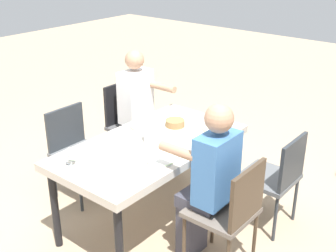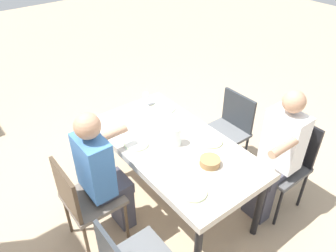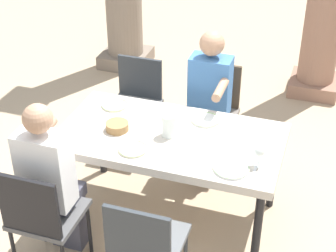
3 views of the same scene
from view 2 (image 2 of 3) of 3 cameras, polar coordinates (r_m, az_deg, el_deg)
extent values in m
plane|color=tan|center=(3.46, 0.90, -12.95)|extent=(16.00, 16.00, 0.00)
cube|color=beige|center=(2.96, 1.02, -3.53)|extent=(1.64, 0.87, 0.07)
cylinder|color=black|center=(2.70, 5.13, -20.78)|extent=(0.06, 0.06, 0.69)
cylinder|color=black|center=(3.55, -11.16, -4.53)|extent=(0.06, 0.06, 0.69)
cylinder|color=black|center=(3.06, 15.39, -13.30)|extent=(0.06, 0.06, 0.69)
cylinder|color=black|center=(3.83, -1.80, -0.40)|extent=(0.06, 0.06, 0.69)
cylinder|color=#2D3338|center=(2.87, -3.27, -20.45)|extent=(0.03, 0.03, 0.42)
cube|color=#4F4F50|center=(3.29, 18.60, -6.82)|extent=(0.44, 0.44, 0.04)
cube|color=black|center=(3.29, 21.37, -2.39)|extent=(0.42, 0.03, 0.45)
cylinder|color=black|center=(3.40, 13.35, -9.69)|extent=(0.03, 0.03, 0.46)
cylinder|color=black|center=(3.27, 18.46, -13.19)|extent=(0.03, 0.03, 0.46)
cylinder|color=black|center=(3.64, 17.29, -6.90)|extent=(0.03, 0.03, 0.46)
cylinder|color=black|center=(3.52, 22.18, -10.00)|extent=(0.03, 0.03, 0.46)
cube|color=#6A6158|center=(2.91, -12.77, -12.07)|extent=(0.44, 0.44, 0.04)
cube|color=#473828|center=(2.72, -17.14, -10.71)|extent=(0.42, 0.03, 0.43)
cylinder|color=#473828|center=(3.03, -7.15, -15.91)|extent=(0.03, 0.03, 0.46)
cylinder|color=#473828|center=(3.26, -10.76, -11.64)|extent=(0.03, 0.03, 0.46)
cylinder|color=#473828|center=(2.95, -13.78, -19.14)|extent=(0.03, 0.03, 0.46)
cylinder|color=#473828|center=(3.18, -16.91, -14.42)|extent=(0.03, 0.03, 0.46)
cube|color=#5B5E61|center=(3.62, 9.51, -1.29)|extent=(0.44, 0.44, 0.04)
cube|color=#2D3338|center=(3.64, 12.01, 2.48)|extent=(0.42, 0.03, 0.41)
cylinder|color=#2D3338|center=(3.76, 5.07, -3.86)|extent=(0.03, 0.03, 0.43)
cylinder|color=#2D3338|center=(3.56, 9.19, -6.88)|extent=(0.03, 0.03, 0.43)
cylinder|color=#2D3338|center=(3.98, 9.14, -1.71)|extent=(0.03, 0.03, 0.43)
cylinder|color=#2D3338|center=(3.79, 13.22, -4.42)|extent=(0.03, 0.03, 0.43)
cube|color=#3F3F4C|center=(3.30, 15.32, -11.80)|extent=(0.24, 0.14, 0.46)
cube|color=#3F3F4C|center=(3.17, 17.13, -7.53)|extent=(0.28, 0.32, 0.10)
cube|color=white|center=(3.05, 19.41, -2.19)|extent=(0.34, 0.20, 0.54)
sphere|color=tan|center=(2.84, 20.90, 3.96)|extent=(0.19, 0.19, 0.19)
cylinder|color=tan|center=(2.75, 19.30, -3.52)|extent=(0.07, 0.30, 0.07)
cube|color=#3F3F4C|center=(3.16, -7.96, -13.18)|extent=(0.24, 0.14, 0.46)
cube|color=#3F3F4C|center=(2.93, -9.92, -10.30)|extent=(0.28, 0.32, 0.10)
cube|color=#3F72B2|center=(2.69, -12.62, -6.64)|extent=(0.34, 0.20, 0.52)
sphere|color=tan|center=(2.46, -13.74, -0.01)|extent=(0.20, 0.20, 0.20)
cylinder|color=tan|center=(2.80, -9.90, -1.42)|extent=(0.07, 0.30, 0.07)
cylinder|color=silver|center=(2.50, 4.39, -11.37)|extent=(0.21, 0.21, 0.01)
torus|color=#A0BE77|center=(2.50, 4.40, -11.26)|extent=(0.21, 0.21, 0.01)
cube|color=silver|center=(2.43, 6.79, -13.41)|extent=(0.03, 0.17, 0.01)
cube|color=silver|center=(2.58, 2.16, -9.53)|extent=(0.02, 0.17, 0.01)
cylinder|color=silver|center=(2.97, 7.40, -2.71)|extent=(0.21, 0.21, 0.01)
torus|color=#A0BE77|center=(2.97, 7.41, -2.61)|extent=(0.21, 0.21, 0.01)
cube|color=silver|center=(2.90, 9.45, -4.19)|extent=(0.02, 0.17, 0.01)
cube|color=silver|center=(3.06, 5.45, -1.40)|extent=(0.02, 0.17, 0.01)
cylinder|color=white|center=(2.94, -5.45, -3.08)|extent=(0.22, 0.22, 0.01)
torus|color=#A4C786|center=(2.93, -5.46, -2.98)|extent=(0.22, 0.22, 0.01)
cube|color=silver|center=(2.84, -3.78, -4.62)|extent=(0.03, 0.17, 0.01)
cube|color=silver|center=(3.04, -7.00, -1.73)|extent=(0.02, 0.17, 0.01)
cylinder|color=white|center=(3.40, -0.80, 3.07)|extent=(0.24, 0.24, 0.01)
torus|color=#A9CD91|center=(3.40, -0.80, 3.17)|extent=(0.24, 0.24, 0.01)
cylinder|color=white|center=(3.47, -3.74, 3.60)|extent=(0.06, 0.06, 0.00)
cylinder|color=white|center=(3.45, -3.77, 4.19)|extent=(0.01, 0.01, 0.08)
sphere|color=white|center=(3.41, -3.82, 5.27)|extent=(0.08, 0.08, 0.08)
cube|color=silver|center=(3.31, 0.78, 1.93)|extent=(0.04, 0.17, 0.01)
cube|color=silver|center=(3.51, -2.28, 4.06)|extent=(0.03, 0.17, 0.01)
cylinder|color=white|center=(2.88, 1.29, -1.71)|extent=(0.11, 0.11, 0.17)
cylinder|color=#EFEAC6|center=(2.90, 1.28, -2.12)|extent=(0.10, 0.10, 0.11)
cylinder|color=#9E7547|center=(2.73, 7.24, -6.12)|extent=(0.17, 0.17, 0.06)
camera|label=1|loc=(4.29, -51.61, 19.83)|focal=47.02mm
camera|label=3|loc=(5.41, 26.05, 36.26)|focal=57.85mm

